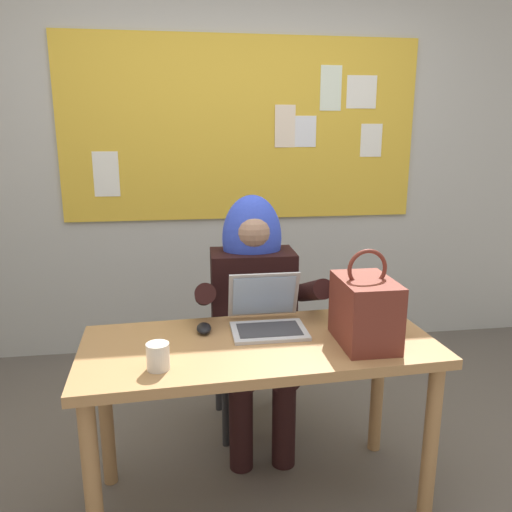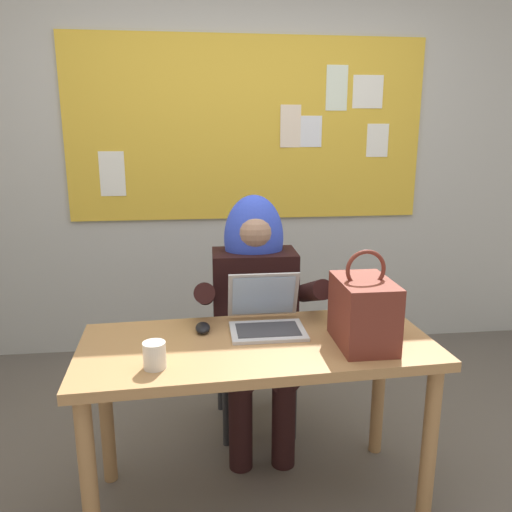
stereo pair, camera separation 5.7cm
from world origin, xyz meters
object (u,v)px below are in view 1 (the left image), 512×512
desk_main (259,366)px  laptop (267,316)px  handbag (365,310)px  computer_mouse (204,328)px  coffee_mug (158,356)px  chair_at_desk (251,333)px  person_costumed (254,299)px

desk_main → laptop: (0.05, 0.14, 0.15)m
handbag → computer_mouse: bearing=162.1°
desk_main → computer_mouse: bearing=148.9°
laptop → handbag: size_ratio=0.81×
coffee_mug → chair_at_desk: bearing=62.6°
chair_at_desk → laptop: bearing=-2.1°
computer_mouse → coffee_mug: 0.36m
chair_at_desk → coffee_mug: (-0.44, -0.85, 0.29)m
desk_main → laptop: laptop is taller
person_costumed → computer_mouse: bearing=-32.2°
desk_main → chair_at_desk: bearing=85.3°
desk_main → chair_at_desk: (0.05, 0.66, -0.14)m
chair_at_desk → coffee_mug: 0.99m
person_costumed → computer_mouse: size_ratio=11.85×
person_costumed → chair_at_desk: bearing=-178.2°
desk_main → person_costumed: bearing=84.0°
handbag → laptop: bearing=149.0°
laptop → handbag: handbag is taller
chair_at_desk → handbag: (0.35, -0.73, 0.37)m
coffee_mug → handbag: bearing=8.1°
chair_at_desk → computer_mouse: chair_at_desk is taller
desk_main → computer_mouse: 0.28m
person_costumed → handbag: 0.71m
person_costumed → coffee_mug: (-0.44, -0.72, 0.06)m
coffee_mug → person_costumed: bearing=58.5°
desk_main → handbag: 0.47m
computer_mouse → laptop: bearing=3.1°
handbag → coffee_mug: size_ratio=3.98×
laptop → computer_mouse: 0.27m
desk_main → person_costumed: size_ratio=1.15×
handbag → chair_at_desk: bearing=115.3°
chair_at_desk → handbag: bearing=23.4°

